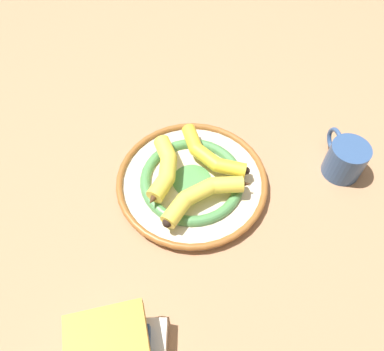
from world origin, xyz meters
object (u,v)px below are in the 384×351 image
(decorative_bowl, at_px, (192,181))
(banana_c, at_px, (165,169))
(banana_a, at_px, (208,154))
(banana_b, at_px, (203,195))
(coffee_mug, at_px, (345,159))

(decorative_bowl, distance_m, banana_c, 0.07)
(banana_a, xyz_separation_m, banana_b, (0.08, 0.07, 0.00))
(banana_a, bearing_deg, decorative_bowl, -80.73)
(banana_b, height_order, banana_c, banana_c)
(banana_a, relative_size, banana_c, 1.36)
(decorative_bowl, relative_size, banana_a, 1.67)
(decorative_bowl, distance_m, coffee_mug, 0.33)
(decorative_bowl, distance_m, banana_a, 0.07)
(coffee_mug, bearing_deg, banana_c, 83.60)
(coffee_mug, bearing_deg, decorative_bowl, 85.59)
(banana_a, height_order, banana_c, banana_c)
(banana_a, xyz_separation_m, banana_c, (0.10, -0.03, 0.00))
(banana_a, relative_size, banana_b, 0.97)
(banana_b, bearing_deg, banana_c, -68.67)
(decorative_bowl, distance_m, banana_b, 0.07)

